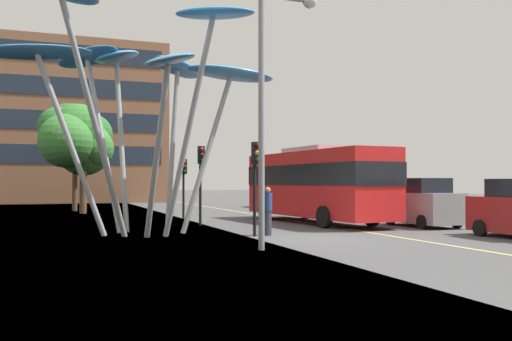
# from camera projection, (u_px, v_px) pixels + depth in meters

# --- Properties ---
(ground) EXTENTS (120.00, 240.00, 0.10)m
(ground) POSITION_uv_depth(u_px,v_px,m) (299.00, 240.00, 19.33)
(ground) COLOR #4C4C4F
(red_bus) EXTENTS (3.37, 10.49, 3.66)m
(red_bus) POSITION_uv_depth(u_px,v_px,m) (316.00, 182.00, 27.05)
(red_bus) COLOR red
(red_bus) RESTS_ON ground
(leaf_sculpture) EXTENTS (10.98, 9.92, 8.30)m
(leaf_sculpture) POSITION_uv_depth(u_px,v_px,m) (141.00, 64.00, 20.92)
(leaf_sculpture) COLOR #9EA0A5
(leaf_sculpture) RESTS_ON ground
(traffic_light_kerb_near) EXTENTS (0.28, 0.42, 3.43)m
(traffic_light_kerb_near) POSITION_uv_depth(u_px,v_px,m) (256.00, 168.00, 20.28)
(traffic_light_kerb_near) COLOR black
(traffic_light_kerb_near) RESTS_ON ground
(traffic_light_kerb_far) EXTENTS (0.28, 0.42, 3.60)m
(traffic_light_kerb_far) POSITION_uv_depth(u_px,v_px,m) (201.00, 168.00, 25.24)
(traffic_light_kerb_far) COLOR black
(traffic_light_kerb_far) RESTS_ON ground
(traffic_light_island_mid) EXTENTS (0.28, 0.42, 3.21)m
(traffic_light_island_mid) POSITION_uv_depth(u_px,v_px,m) (184.00, 175.00, 30.19)
(traffic_light_island_mid) COLOR black
(traffic_light_island_mid) RESTS_ON ground
(car_parked_mid) EXTENTS (1.97, 3.81, 2.15)m
(car_parked_mid) POSITION_uv_depth(u_px,v_px,m) (422.00, 204.00, 24.79)
(car_parked_mid) COLOR gray
(car_parked_mid) RESTS_ON ground
(car_parked_far) EXTENTS (2.01, 3.95, 2.28)m
(car_parked_far) POSITION_uv_depth(u_px,v_px,m) (346.00, 199.00, 31.13)
(car_parked_far) COLOR black
(car_parked_far) RESTS_ON ground
(car_side_street) EXTENTS (2.06, 4.35, 2.28)m
(car_side_street) POSITION_uv_depth(u_px,v_px,m) (301.00, 196.00, 36.95)
(car_side_street) COLOR black
(car_side_street) RESTS_ON ground
(car_far_side) EXTENTS (1.92, 4.48, 2.06)m
(car_far_side) POSITION_uv_depth(u_px,v_px,m) (271.00, 195.00, 43.78)
(car_far_side) COLOR #2D5138
(car_far_side) RESTS_ON ground
(street_lamp) EXTENTS (1.87, 0.44, 7.67)m
(street_lamp) POSITION_uv_depth(u_px,v_px,m) (275.00, 82.00, 16.46)
(street_lamp) COLOR gray
(street_lamp) RESTS_ON ground
(tree_pavement_near) EXTENTS (4.68, 5.33, 6.97)m
(tree_pavement_near) POSITION_uv_depth(u_px,v_px,m) (78.00, 142.00, 35.35)
(tree_pavement_near) COLOR brown
(tree_pavement_near) RESTS_ON ground
(tree_pavement_far) EXTENTS (4.95, 4.58, 7.50)m
(tree_pavement_far) POSITION_uv_depth(u_px,v_px,m) (73.00, 128.00, 38.32)
(tree_pavement_far) COLOR brown
(tree_pavement_far) RESTS_ON ground
(pedestrian) EXTENTS (0.34, 0.34, 1.79)m
(pedestrian) POSITION_uv_depth(u_px,v_px,m) (268.00, 211.00, 20.65)
(pedestrian) COLOR #2D3342
(pedestrian) RESTS_ON ground
(backdrop_building) EXTENTS (26.35, 14.12, 15.62)m
(backdrop_building) POSITION_uv_depth(u_px,v_px,m) (27.00, 125.00, 56.84)
(backdrop_building) COLOR brown
(backdrop_building) RESTS_ON ground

